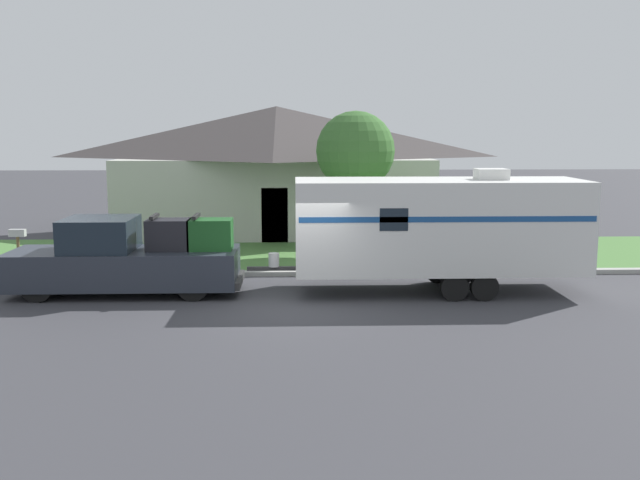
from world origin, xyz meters
TOP-DOWN VIEW (x-y plane):
  - ground_plane at (0.00, 0.00)m, footprint 120.00×120.00m
  - curb_strip at (0.00, 3.75)m, footprint 80.00×0.30m
  - lawn_strip at (0.00, 7.40)m, footprint 80.00×7.00m
  - house_across_street at (-0.84, 13.62)m, footprint 13.45×8.06m
  - pickup_truck at (-4.46, 1.56)m, footprint 5.98×1.99m
  - travel_trailer at (3.70, 1.56)m, footprint 8.80×2.46m
  - mailbox at (-8.49, 4.78)m, footprint 0.48×0.20m
  - tree_in_yard at (2.00, 7.47)m, footprint 2.69×2.69m

SIDE VIEW (x-z plane):
  - ground_plane at x=0.00m, z-range 0.00..0.00m
  - lawn_strip at x=0.00m, z-range 0.00..0.03m
  - curb_strip at x=0.00m, z-range 0.00..0.14m
  - pickup_truck at x=-4.46m, z-range -0.13..1.96m
  - mailbox at x=-8.49m, z-range 0.35..1.63m
  - travel_trailer at x=3.70m, z-range 0.15..3.40m
  - house_across_street at x=-0.84m, z-range 0.10..5.34m
  - tree_in_yard at x=2.00m, z-range 1.09..5.99m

